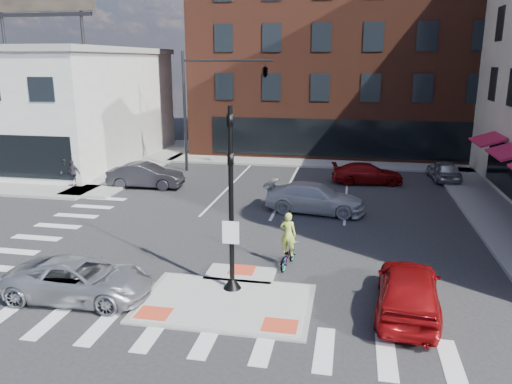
% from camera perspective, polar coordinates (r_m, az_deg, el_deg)
% --- Properties ---
extents(ground, '(120.00, 120.00, 0.00)m').
position_cam_1_polar(ground, '(16.52, -3.05, -11.85)').
color(ground, '#28282B').
rests_on(ground, ground).
extents(refuge_island, '(5.40, 4.65, 0.13)m').
position_cam_1_polar(refuge_island, '(16.28, -3.28, -12.09)').
color(refuge_island, gray).
rests_on(refuge_island, ground).
extents(sidewalk_nw, '(23.50, 20.50, 0.15)m').
position_cam_1_polar(sidewalk_nw, '(36.69, -23.16, 2.09)').
color(sidewalk_nw, gray).
rests_on(sidewalk_nw, ground).
extents(sidewalk_e, '(3.00, 24.00, 0.15)m').
position_cam_1_polar(sidewalk_e, '(26.38, 26.22, -2.90)').
color(sidewalk_e, gray).
rests_on(sidewalk_e, ground).
extents(sidewalk_n, '(26.00, 3.00, 0.15)m').
position_cam_1_polar(sidewalk_n, '(37.05, 9.74, 3.19)').
color(sidewalk_n, gray).
rests_on(sidewalk_n, ground).
extents(building_nw, '(20.40, 16.40, 14.40)m').
position_cam_1_polar(building_nw, '(42.92, -26.11, 9.09)').
color(building_nw, beige).
rests_on(building_nw, ground).
extents(building_n, '(24.40, 18.40, 15.50)m').
position_cam_1_polar(building_n, '(46.31, 10.51, 15.07)').
color(building_n, '#57281B').
rests_on(building_n, ground).
extents(building_far_left, '(10.00, 12.00, 10.00)m').
position_cam_1_polar(building_far_left, '(66.79, 4.47, 12.72)').
color(building_far_left, slate).
rests_on(building_far_left, ground).
extents(building_far_right, '(12.00, 12.00, 12.00)m').
position_cam_1_polar(building_far_right, '(68.53, 15.84, 13.11)').
color(building_far_right, brown).
rests_on(building_far_right, ground).
extents(signal_pole, '(0.60, 0.60, 5.98)m').
position_cam_1_polar(signal_pole, '(15.97, -2.83, -3.65)').
color(signal_pole, black).
rests_on(signal_pole, refuge_island).
extents(mast_arm_signal, '(6.10, 2.24, 8.00)m').
position_cam_1_polar(mast_arm_signal, '(33.11, -1.52, 12.74)').
color(mast_arm_signal, black).
rests_on(mast_arm_signal, ground).
extents(silver_suv, '(4.72, 2.27, 1.30)m').
position_cam_1_polar(silver_suv, '(17.08, -19.45, -9.41)').
color(silver_suv, '#B6B9BE').
rests_on(silver_suv, ground).
extents(red_sedan, '(2.24, 4.70, 1.55)m').
position_cam_1_polar(red_sedan, '(15.89, 17.02, -10.56)').
color(red_sedan, '#9C0E10').
rests_on(red_sedan, ground).
extents(white_pickup, '(5.22, 2.66, 1.45)m').
position_cam_1_polar(white_pickup, '(25.17, 6.80, -0.69)').
color(white_pickup, silver).
rests_on(white_pickup, ground).
extents(bg_car_dark, '(4.53, 1.79, 1.47)m').
position_cam_1_polar(bg_car_dark, '(30.59, -12.50, 1.86)').
color(bg_car_dark, '#27272C').
rests_on(bg_car_dark, ground).
extents(bg_car_silver, '(1.86, 3.91, 1.29)m').
position_cam_1_polar(bg_car_silver, '(33.83, 20.69, 2.33)').
color(bg_car_silver, '#B0B4B8').
rests_on(bg_car_silver, ground).
extents(bg_car_red, '(4.53, 2.32, 1.26)m').
position_cam_1_polar(bg_car_red, '(31.62, 12.60, 2.08)').
color(bg_car_red, maroon).
rests_on(bg_car_red, ground).
extents(cyclist, '(0.83, 1.71, 2.10)m').
position_cam_1_polar(cyclist, '(18.50, 3.65, -6.46)').
color(cyclist, '#3F3F44').
rests_on(cyclist, ground).
extents(pedestrian_a, '(1.00, 0.92, 1.65)m').
position_cam_1_polar(pedestrian_a, '(31.78, -20.89, 2.16)').
color(pedestrian_a, black).
rests_on(pedestrian_a, sidewalk_nw).
extents(pedestrian_b, '(0.93, 0.41, 1.56)m').
position_cam_1_polar(pedestrian_b, '(31.56, -20.20, 2.05)').
color(pedestrian_b, '#2E2A34').
rests_on(pedestrian_b, sidewalk_nw).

